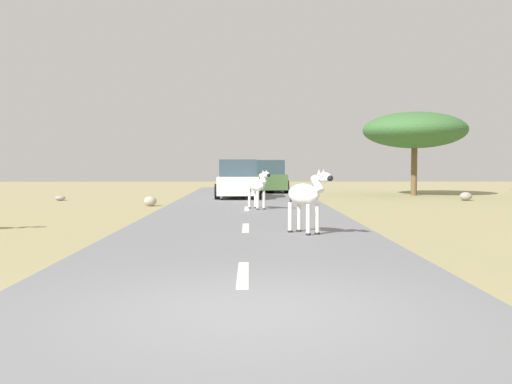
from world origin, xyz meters
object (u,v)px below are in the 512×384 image
rock_2 (150,201)px  rock_3 (466,196)px  rock_1 (60,198)px  zebra_0 (258,186)px  car_0 (267,177)px  tree_2 (415,130)px  car_1 (238,180)px  zebra_2 (306,195)px

rock_2 → rock_3: size_ratio=0.90×
rock_1 → rock_3: bearing=-0.7°
zebra_0 → car_0: bearing=-120.8°
car_0 → tree_2: (7.32, -2.60, 2.42)m
zebra_0 → car_1: (-0.79, 6.72, -0.01)m
rock_3 → rock_2: bearing=-166.7°
zebra_2 → car_1: car_1 is taller
car_0 → rock_2: (-4.73, -9.85, -0.66)m
car_0 → zebra_2: bearing=-92.5°
zebra_0 → rock_3: zebra_0 is taller
rock_2 → rock_3: 13.51m
zebra_0 → rock_2: (-4.04, 2.08, -0.67)m
rock_2 → rock_3: bearing=13.3°
rock_1 → rock_2: (4.46, -3.32, 0.08)m
zebra_0 → rock_1: bearing=-60.0°
rock_1 → rock_3: size_ratio=0.84×
car_0 → rock_2: 10.95m
zebra_0 → zebra_2: (0.98, -7.06, 0.06)m
zebra_0 → car_0: size_ratio=0.31×
zebra_2 → rock_3: size_ratio=2.76×
zebra_2 → car_0: 18.99m
zebra_2 → rock_3: (8.13, 12.25, -0.73)m
rock_1 → rock_3: 17.62m
car_1 → tree_2: tree_2 is taller
tree_2 → rock_3: tree_2 is taller
zebra_0 → zebra_2: 7.13m
zebra_2 → rock_1: bearing=-85.8°
rock_1 → zebra_0: bearing=-32.4°
zebra_2 → car_0: car_0 is taller
zebra_0 → rock_1: (-8.51, 5.40, -0.75)m
rock_1 → tree_2: bearing=13.4°
rock_2 → rock_3: (13.15, 3.11, -0.00)m
zebra_0 → tree_2: bearing=-158.2°
zebra_0 → zebra_2: size_ratio=0.93×
zebra_0 → car_1: car_1 is taller
zebra_0 → tree_2: 12.52m
zebra_0 → tree_2: tree_2 is taller
tree_2 → car_0: bearing=160.4°
zebra_0 → tree_2: (8.00, 9.32, 2.41)m
zebra_0 → zebra_2: bearing=70.4°
zebra_2 → rock_3: 14.72m
rock_1 → rock_2: rock_2 is taller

